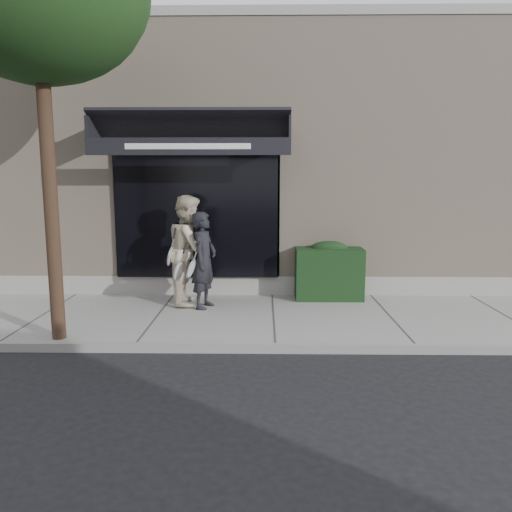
{
  "coord_description": "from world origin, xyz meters",
  "views": [
    {
      "loc": [
        -0.17,
        -8.36,
        2.47
      ],
      "look_at": [
        -0.31,
        0.6,
        1.06
      ],
      "focal_mm": 35.0,
      "sensor_mm": 36.0,
      "label": 1
    }
  ],
  "objects": [
    {
      "name": "building_facade",
      "position": [
        -0.01,
        4.96,
        2.74
      ],
      "size": [
        14.3,
        8.04,
        5.64
      ],
      "color": "#C2AE94",
      "rests_on": "ground"
    },
    {
      "name": "curb",
      "position": [
        0.0,
        -1.55,
        0.07
      ],
      "size": [
        20.0,
        0.1,
        0.14
      ],
      "primitive_type": "cube",
      "color": "gray",
      "rests_on": "ground"
    },
    {
      "name": "ground",
      "position": [
        0.0,
        0.0,
        0.0
      ],
      "size": [
        80.0,
        80.0,
        0.0
      ],
      "primitive_type": "plane",
      "color": "black",
      "rests_on": "ground"
    },
    {
      "name": "pedestrian_back",
      "position": [
        -1.55,
        0.79,
        1.14
      ],
      "size": [
        0.82,
        1.01,
        2.04
      ],
      "color": "beige",
      "rests_on": "sidewalk"
    },
    {
      "name": "pedestrian_front",
      "position": [
        -1.25,
        0.49,
        0.99
      ],
      "size": [
        0.81,
        0.87,
        1.75
      ],
      "color": "black",
      "rests_on": "sidewalk"
    },
    {
      "name": "sidewalk",
      "position": [
        0.0,
        0.0,
        0.06
      ],
      "size": [
        20.0,
        3.0,
        0.12
      ],
      "primitive_type": "cube",
      "color": "gray",
      "rests_on": "ground"
    },
    {
      "name": "hedge",
      "position": [
        1.1,
        1.25,
        0.66
      ],
      "size": [
        1.3,
        0.7,
        1.14
      ],
      "color": "black",
      "rests_on": "sidewalk"
    }
  ]
}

